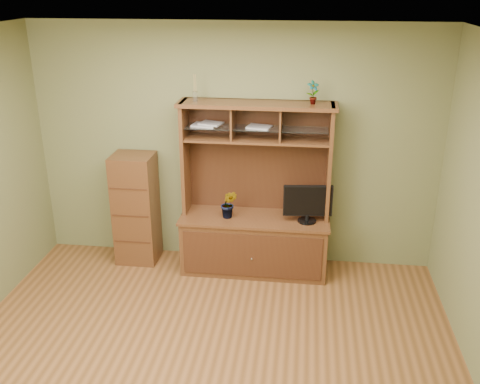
# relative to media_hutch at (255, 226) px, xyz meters

# --- Properties ---
(room) EXTENTS (4.54, 4.04, 2.74)m
(room) POSITION_rel_media_hutch_xyz_m (-0.27, -1.73, 0.83)
(room) COLOR brown
(room) RESTS_ON ground
(media_hutch) EXTENTS (1.66, 0.61, 1.90)m
(media_hutch) POSITION_rel_media_hutch_xyz_m (0.00, 0.00, 0.00)
(media_hutch) COLOR #492A15
(media_hutch) RESTS_ON room
(monitor) EXTENTS (0.52, 0.20, 0.41)m
(monitor) POSITION_rel_media_hutch_xyz_m (0.57, -0.08, 0.35)
(monitor) COLOR black
(monitor) RESTS_ON media_hutch
(orchid_plant) EXTENTS (0.19, 0.16, 0.32)m
(orchid_plant) POSITION_rel_media_hutch_xyz_m (-0.28, -0.08, 0.29)
(orchid_plant) COLOR #26571D
(orchid_plant) RESTS_ON media_hutch
(top_plant) EXTENTS (0.15, 0.12, 0.24)m
(top_plant) POSITION_rel_media_hutch_xyz_m (0.57, 0.08, 1.50)
(top_plant) COLOR #316322
(top_plant) RESTS_ON media_hutch
(reed_diffuser) EXTENTS (0.06, 0.06, 0.28)m
(reed_diffuser) POSITION_rel_media_hutch_xyz_m (-0.65, 0.08, 1.49)
(reed_diffuser) COLOR silver
(reed_diffuser) RESTS_ON media_hutch
(magazines) EXTENTS (0.86, 0.24, 0.04)m
(magazines) POSITION_rel_media_hutch_xyz_m (-0.35, 0.08, 1.13)
(magazines) COLOR #A6A6AB
(magazines) RESTS_ON media_hutch
(side_cabinet) EXTENTS (0.46, 0.42, 1.28)m
(side_cabinet) POSITION_rel_media_hutch_xyz_m (-1.37, 0.05, 0.12)
(side_cabinet) COLOR #492A15
(side_cabinet) RESTS_ON room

